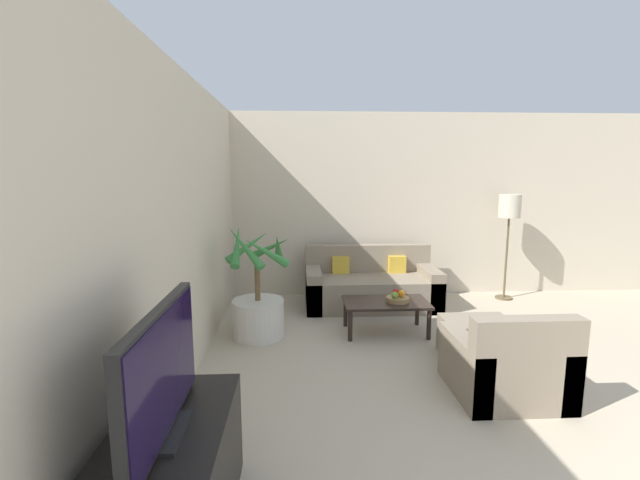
% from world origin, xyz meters
% --- Properties ---
extents(wall_back, '(8.28, 0.06, 2.70)m').
position_xyz_m(wall_back, '(0.00, 6.16, 1.35)').
color(wall_back, beige).
rests_on(wall_back, ground_plane).
extents(wall_left, '(0.06, 7.73, 2.70)m').
position_xyz_m(wall_left, '(-3.37, 3.07, 1.35)').
color(wall_left, beige).
rests_on(wall_left, ground_plane).
extents(television, '(0.18, 0.98, 0.61)m').
position_xyz_m(television, '(-3.01, 1.73, 0.92)').
color(television, black).
rests_on(television, tv_console).
extents(potted_palm, '(0.78, 0.79, 1.28)m').
position_xyz_m(potted_palm, '(-2.83, 4.49, 0.37)').
color(potted_palm, beige).
rests_on(potted_palm, ground_plane).
extents(sofa_loveseat, '(1.80, 0.86, 0.81)m').
position_xyz_m(sofa_loveseat, '(-1.38, 5.55, 0.27)').
color(sofa_loveseat, gray).
rests_on(sofa_loveseat, ground_plane).
extents(floor_lamp, '(0.30, 0.30, 1.53)m').
position_xyz_m(floor_lamp, '(0.64, 5.77, 1.28)').
color(floor_lamp, brown).
rests_on(floor_lamp, ground_plane).
extents(coffee_table, '(0.97, 0.55, 0.37)m').
position_xyz_m(coffee_table, '(-1.38, 4.53, 0.33)').
color(coffee_table, black).
rests_on(coffee_table, ground_plane).
extents(fruit_bowl, '(0.26, 0.26, 0.05)m').
position_xyz_m(fruit_bowl, '(-1.25, 4.51, 0.40)').
color(fruit_bowl, '#997A4C').
rests_on(fruit_bowl, coffee_table).
extents(apple_red, '(0.08, 0.08, 0.08)m').
position_xyz_m(apple_red, '(-1.26, 4.58, 0.47)').
color(apple_red, red).
rests_on(apple_red, fruit_bowl).
extents(apple_green, '(0.08, 0.08, 0.08)m').
position_xyz_m(apple_green, '(-1.29, 4.46, 0.46)').
color(apple_green, olive).
rests_on(apple_green, fruit_bowl).
extents(orange_fruit, '(0.08, 0.08, 0.08)m').
position_xyz_m(orange_fruit, '(-1.20, 4.51, 0.47)').
color(orange_fruit, orange).
rests_on(orange_fruit, fruit_bowl).
extents(armchair, '(0.85, 0.80, 0.77)m').
position_xyz_m(armchair, '(-0.67, 3.08, 0.25)').
color(armchair, gray).
rests_on(armchair, ground_plane).
extents(ottoman, '(0.67, 0.48, 0.38)m').
position_xyz_m(ottoman, '(-0.59, 3.83, 0.19)').
color(ottoman, gray).
rests_on(ottoman, ground_plane).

